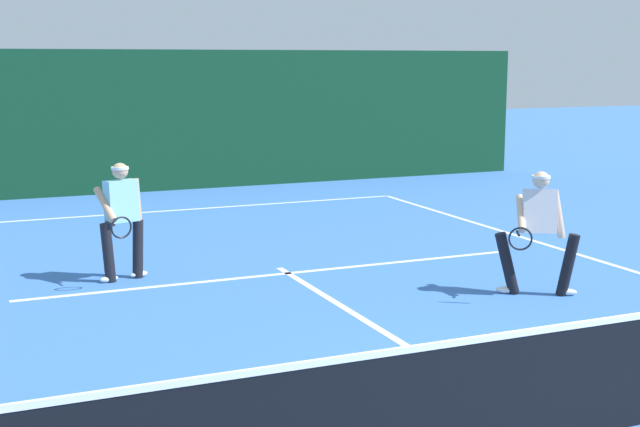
# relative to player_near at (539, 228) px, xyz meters

# --- Properties ---
(court_line_baseline_far) EXTENTS (9.21, 0.10, 0.01)m
(court_line_baseline_far) POSITION_rel_player_near_xyz_m (-2.54, 8.15, -0.88)
(court_line_baseline_far) COLOR white
(court_line_baseline_far) RESTS_ON ground_plane
(court_line_service) EXTENTS (7.51, 0.10, 0.01)m
(court_line_service) POSITION_rel_player_near_xyz_m (-2.54, 2.32, -0.88)
(court_line_service) COLOR white
(court_line_service) RESTS_ON ground_plane
(court_line_centre) EXTENTS (0.10, 6.40, 0.01)m
(court_line_centre) POSITION_rel_player_near_xyz_m (-2.54, -0.52, -0.88)
(court_line_centre) COLOR white
(court_line_centre) RESTS_ON ground_plane
(tennis_net) EXTENTS (10.10, 0.09, 1.05)m
(tennis_net) POSITION_rel_player_near_xyz_m (-2.54, -3.72, -0.38)
(tennis_net) COLOR #1E4723
(tennis_net) RESTS_ON ground_plane
(player_near) EXTENTS (1.16, 0.83, 1.61)m
(player_near) POSITION_rel_player_near_xyz_m (0.00, 0.00, 0.00)
(player_near) COLOR black
(player_near) RESTS_ON ground_plane
(player_far) EXTENTS (0.71, 0.92, 1.63)m
(player_far) POSITION_rel_player_near_xyz_m (-4.76, 2.87, 0.01)
(player_far) COLOR black
(player_far) RESTS_ON ground_plane
(tennis_ball) EXTENTS (0.07, 0.07, 0.07)m
(tennis_ball) POSITION_rel_player_near_xyz_m (-5.06, -2.16, -0.85)
(tennis_ball) COLOR #D1E033
(tennis_ball) RESTS_ON ground_plane
(back_fence_windscreen) EXTENTS (19.26, 0.12, 3.22)m
(back_fence_windscreen) POSITION_rel_player_near_xyz_m (-2.54, 10.95, 0.73)
(back_fence_windscreen) COLOR #0F3B22
(back_fence_windscreen) RESTS_ON ground_plane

